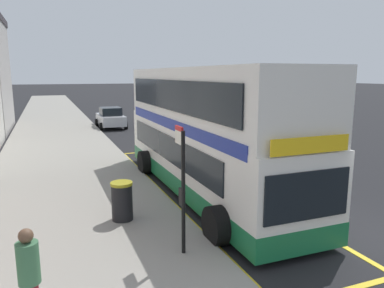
{
  "coord_description": "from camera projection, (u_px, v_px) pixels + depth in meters",
  "views": [
    {
      "loc": [
        -7.59,
        -6.66,
        4.19
      ],
      "look_at": [
        -2.29,
        6.76,
        1.45
      ],
      "focal_mm": 34.54,
      "sensor_mm": 36.0,
      "label": 1
    }
  ],
  "objects": [
    {
      "name": "litter_bin",
      "position": [
        122.0,
        201.0,
        10.35
      ],
      "size": [
        0.61,
        0.61,
        1.1
      ],
      "color": "black",
      "rests_on": "pavement_near"
    },
    {
      "name": "parked_car_teal_far",
      "position": [
        166.0,
        111.0,
        34.09
      ],
      "size": [
        2.09,
        4.2,
        1.62
      ],
      "rotation": [
        0.0,
        0.0,
        -0.02
      ],
      "color": "#196066",
      "rests_on": "ground"
    },
    {
      "name": "ground_plane",
      "position": [
        124.0,
        115.0,
        38.85
      ],
      "size": [
        260.0,
        260.0,
        0.0
      ],
      "primitive_type": "plane",
      "color": "black"
    },
    {
      "name": "bus_stop_sign",
      "position": [
        182.0,
        181.0,
        8.27
      ],
      "size": [
        0.09,
        0.51,
        2.91
      ],
      "color": "black",
      "rests_on": "pavement_near"
    },
    {
      "name": "pedestrian_waiting_near_sign",
      "position": [
        29.0,
        277.0,
        5.74
      ],
      "size": [
        0.34,
        0.34,
        1.74
      ],
      "color": "maroon",
      "rests_on": "pavement_near"
    },
    {
      "name": "parked_car_silver_distant",
      "position": [
        111.0,
        118.0,
        29.21
      ],
      "size": [
        2.09,
        4.2,
        1.62
      ],
      "rotation": [
        0.0,
        0.0,
        0.05
      ],
      "color": "#B2B5BA",
      "rests_on": "ground"
    },
    {
      "name": "bus_bay_markings",
      "position": [
        201.0,
        188.0,
        13.72
      ],
      "size": [
        3.1,
        14.39,
        0.01
      ],
      "color": "yellow",
      "rests_on": "ground"
    },
    {
      "name": "double_decker_bus",
      "position": [
        204.0,
        135.0,
        13.04
      ],
      "size": [
        3.23,
        11.3,
        4.4
      ],
      "color": "white",
      "rests_on": "ground"
    },
    {
      "name": "pavement_near",
      "position": [
        53.0,
        117.0,
        36.31
      ],
      "size": [
        6.0,
        76.0,
        0.14
      ],
      "primitive_type": "cube",
      "color": "gray",
      "rests_on": "ground"
    }
  ]
}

